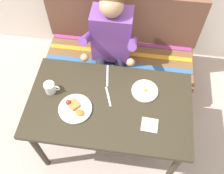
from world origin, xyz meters
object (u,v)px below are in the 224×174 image
fork (108,96)px  plate_eggs (145,91)px  knife (107,76)px  napkin (150,125)px  table (109,109)px  couch (120,58)px  coffee_mug (50,88)px  plate_breakfast (75,108)px  person (111,42)px

fork → plate_eggs: bearing=-2.1°
plate_eggs → knife: 0.32m
napkin → knife: (-0.35, 0.38, -0.00)m
table → couch: 0.83m
knife → plate_eggs: bearing=-26.7°
coffee_mug → fork: coffee_mug is taller
coffee_mug → fork: 0.43m
napkin → fork: size_ratio=0.67×
plate_breakfast → fork: bearing=31.6°
person → plate_eggs: bearing=-54.5°
person → fork: bearing=-83.9°
couch → plate_eggs: size_ratio=7.27×
table → napkin: napkin is taller
plate_breakfast → coffee_mug: (-0.21, 0.13, 0.03)m
plate_eggs → fork: bearing=-162.6°
couch → plate_breakfast: couch is taller
couch → napkin: size_ratio=12.71×
person → plate_eggs: 0.55m
table → fork: 0.10m
table → coffee_mug: coffee_mug is taller
plate_breakfast → knife: 0.37m
knife → coffee_mug: bearing=-161.2°
coffee_mug → knife: bearing=26.3°
table → plate_eggs: size_ratio=6.06×
fork → knife: size_ratio=0.85×
plate_breakfast → napkin: size_ratio=2.12×
fork → napkin: bearing=-50.3°
person → knife: (0.02, -0.35, -0.01)m
table → plate_eggs: (0.25, 0.14, 0.09)m
fork → knife: same height
plate_eggs → fork: size_ratio=1.17×
couch → person: size_ratio=1.19×
plate_breakfast → person: bearing=76.3°
plate_eggs → napkin: size_ratio=1.75×
couch → napkin: bearing=-71.4°
table → person: (-0.07, 0.59, 0.09)m
plate_eggs → table: bearing=-151.1°
person → napkin: 0.81m
couch → napkin: (0.30, -0.90, 0.40)m
plate_breakfast → plate_eggs: plate_breakfast is taller
plate_breakfast → knife: (0.19, 0.32, -0.01)m
couch → person: bearing=-112.3°
coffee_mug → napkin: coffee_mug is taller
table → couch: bearing=90.0°
coffee_mug → fork: bearing=1.2°
knife → fork: bearing=-87.1°
couch → table: bearing=-90.0°
plate_eggs → knife: plate_eggs is taller
plate_eggs → coffee_mug: (-0.70, -0.09, 0.04)m
plate_breakfast → fork: plate_breakfast is taller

